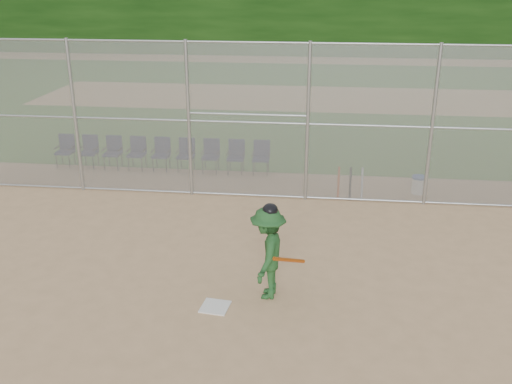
# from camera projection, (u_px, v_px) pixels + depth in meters

# --- Properties ---
(ground) EXTENTS (100.00, 100.00, 0.00)m
(ground) POSITION_uv_depth(u_px,v_px,m) (240.00, 298.00, 10.27)
(ground) COLOR tan
(ground) RESTS_ON ground
(grass_strip) EXTENTS (100.00, 100.00, 0.00)m
(grass_strip) POSITION_uv_depth(u_px,v_px,m) (293.00, 98.00, 26.97)
(grass_strip) COLOR #2A5D1B
(grass_strip) RESTS_ON ground
(dirt_patch_far) EXTENTS (24.00, 24.00, 0.00)m
(dirt_patch_far) POSITION_uv_depth(u_px,v_px,m) (293.00, 97.00, 26.97)
(dirt_patch_far) COLOR tan
(dirt_patch_far) RESTS_ON ground
(backstop_fence) EXTENTS (16.09, 0.09, 4.00)m
(backstop_fence) POSITION_uv_depth(u_px,v_px,m) (267.00, 120.00, 14.17)
(backstop_fence) COLOR gray
(backstop_fence) RESTS_ON ground
(home_plate) EXTENTS (0.53, 0.53, 0.02)m
(home_plate) POSITION_uv_depth(u_px,v_px,m) (215.00, 307.00, 9.98)
(home_plate) COLOR silver
(home_plate) RESTS_ON ground
(batter_at_plate) EXTENTS (1.04, 1.32, 1.80)m
(batter_at_plate) POSITION_uv_depth(u_px,v_px,m) (268.00, 252.00, 10.05)
(batter_at_plate) COLOR #1F4F23
(batter_at_plate) RESTS_ON ground
(water_cooler) EXTENTS (0.38, 0.38, 0.48)m
(water_cooler) POSITION_uv_depth(u_px,v_px,m) (418.00, 185.00, 15.12)
(water_cooler) COLOR white
(water_cooler) RESTS_ON ground
(spare_bats) EXTENTS (0.66, 0.31, 0.84)m
(spare_bats) POSITION_uv_depth(u_px,v_px,m) (350.00, 184.00, 14.68)
(spare_bats) COLOR #D84C14
(spare_bats) RESTS_ON ground
(chair_0) EXTENTS (0.54, 0.52, 0.96)m
(chair_0) POSITION_uv_depth(u_px,v_px,m) (65.00, 151.00, 17.14)
(chair_0) COLOR #101A3B
(chair_0) RESTS_ON ground
(chair_1) EXTENTS (0.54, 0.52, 0.96)m
(chair_1) POSITION_uv_depth(u_px,v_px,m) (88.00, 152.00, 17.06)
(chair_1) COLOR #101A3B
(chair_1) RESTS_ON ground
(chair_2) EXTENTS (0.54, 0.52, 0.96)m
(chair_2) POSITION_uv_depth(u_px,v_px,m) (112.00, 153.00, 16.98)
(chair_2) COLOR #101A3B
(chair_2) RESTS_ON ground
(chair_3) EXTENTS (0.54, 0.52, 0.96)m
(chair_3) POSITION_uv_depth(u_px,v_px,m) (137.00, 154.00, 16.90)
(chair_3) COLOR #101A3B
(chair_3) RESTS_ON ground
(chair_4) EXTENTS (0.54, 0.52, 0.96)m
(chair_4) POSITION_uv_depth(u_px,v_px,m) (161.00, 155.00, 16.82)
(chair_4) COLOR #101A3B
(chair_4) RESTS_ON ground
(chair_5) EXTENTS (0.54, 0.52, 0.96)m
(chair_5) POSITION_uv_depth(u_px,v_px,m) (186.00, 156.00, 16.74)
(chair_5) COLOR #101A3B
(chair_5) RESTS_ON ground
(chair_6) EXTENTS (0.54, 0.52, 0.96)m
(chair_6) POSITION_uv_depth(u_px,v_px,m) (210.00, 156.00, 16.66)
(chair_6) COLOR #101A3B
(chair_6) RESTS_ON ground
(chair_7) EXTENTS (0.54, 0.52, 0.96)m
(chair_7) POSITION_uv_depth(u_px,v_px,m) (236.00, 157.00, 16.58)
(chair_7) COLOR #101A3B
(chair_7) RESTS_ON ground
(chair_8) EXTENTS (0.54, 0.52, 0.96)m
(chair_8) POSITION_uv_depth(u_px,v_px,m) (261.00, 158.00, 16.50)
(chair_8) COLOR #101A3B
(chair_8) RESTS_ON ground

